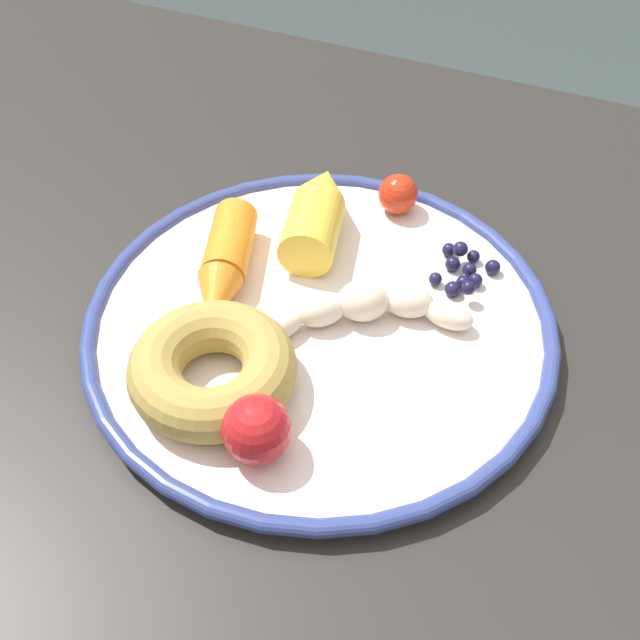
% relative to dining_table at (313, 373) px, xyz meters
% --- Properties ---
extents(dining_table, '(1.24, 0.74, 0.76)m').
position_rel_dining_table_xyz_m(dining_table, '(0.00, 0.00, 0.00)').
color(dining_table, '#292623').
rests_on(dining_table, ground_plane).
extents(plate, '(0.34, 0.34, 0.02)m').
position_rel_dining_table_xyz_m(plate, '(0.02, -0.03, 0.10)').
color(plate, white).
rests_on(plate, dining_table).
extents(banana, '(0.14, 0.09, 0.03)m').
position_rel_dining_table_xyz_m(banana, '(0.05, -0.02, 0.12)').
color(banana, beige).
rests_on(banana, plate).
extents(carrot_orange, '(0.07, 0.12, 0.03)m').
position_rel_dining_table_xyz_m(carrot_orange, '(-0.06, -0.03, 0.12)').
color(carrot_orange, orange).
rests_on(carrot_orange, plate).
extents(carrot_yellow, '(0.07, 0.11, 0.04)m').
position_rel_dining_table_xyz_m(carrot_yellow, '(-0.02, 0.06, 0.13)').
color(carrot_yellow, yellow).
rests_on(carrot_yellow, plate).
extents(donut, '(0.16, 0.16, 0.04)m').
position_rel_dining_table_xyz_m(donut, '(-0.02, -0.11, 0.12)').
color(donut, '#AC8F45').
rests_on(donut, plate).
extents(blueberry_pile, '(0.05, 0.05, 0.02)m').
position_rel_dining_table_xyz_m(blueberry_pile, '(0.10, 0.05, 0.11)').
color(blueberry_pile, '#191638').
rests_on(blueberry_pile, plate).
extents(tomato_near, '(0.04, 0.04, 0.04)m').
position_rel_dining_table_xyz_m(tomato_near, '(0.03, -0.15, 0.13)').
color(tomato_near, red).
rests_on(tomato_near, plate).
extents(tomato_mid, '(0.03, 0.03, 0.03)m').
position_rel_dining_table_xyz_m(tomato_mid, '(0.03, 0.11, 0.12)').
color(tomato_mid, red).
rests_on(tomato_mid, plate).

